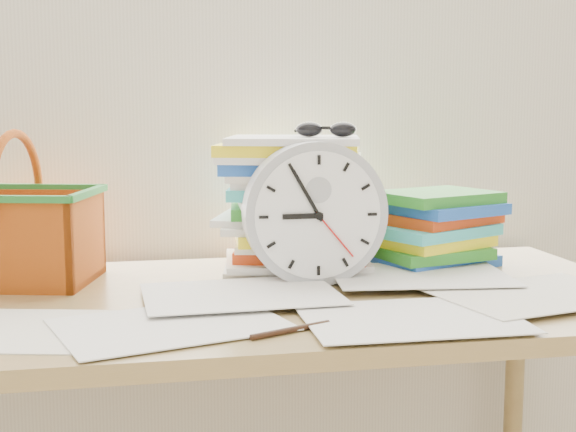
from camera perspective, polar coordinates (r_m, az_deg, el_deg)
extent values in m
cube|color=silver|center=(1.78, -3.99, 14.88)|extent=(2.40, 0.01, 2.50)
cube|color=olive|center=(1.44, -1.84, -6.12)|extent=(1.40, 0.70, 0.03)
cylinder|color=olive|center=(2.02, 15.72, -13.35)|extent=(0.04, 0.04, 0.72)
cylinder|color=#A5A7AE|center=(1.48, 1.93, 0.18)|extent=(0.27, 0.05, 0.27)
cylinder|color=black|center=(1.19, 0.21, -8.11)|extent=(0.13, 0.06, 0.01)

